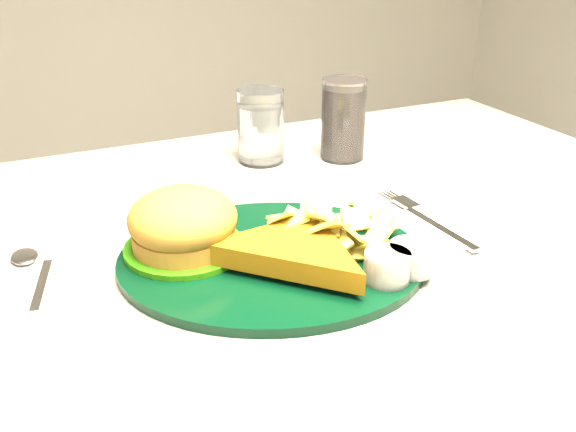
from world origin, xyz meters
name	(u,v)px	position (x,y,z in m)	size (l,w,h in m)	color
dinner_plate	(272,232)	(-0.04, -0.06, 0.79)	(0.34, 0.28, 0.08)	black
water_glass	(261,126)	(0.07, 0.24, 0.81)	(0.07, 0.07, 0.11)	white
cola_glass	(343,120)	(0.19, 0.20, 0.81)	(0.07, 0.07, 0.12)	black
fork_napkin	(436,226)	(0.17, -0.07, 0.76)	(0.12, 0.16, 0.01)	silver
spoon	(41,283)	(-0.28, 0.00, 0.75)	(0.04, 0.14, 0.01)	silver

